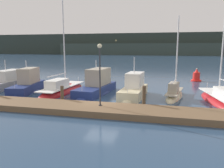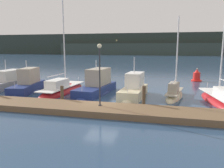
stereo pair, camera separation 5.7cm
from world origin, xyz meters
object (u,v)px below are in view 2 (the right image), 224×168
(motorboat_berth_2, at_px, (7,85))
(dock_lamppost, at_px, (100,65))
(sailboat_berth_7, at_px, (174,95))
(sailboat_berth_8, at_px, (222,101))
(motorboat_berth_6, at_px, (134,93))
(sailboat_berth_4, at_px, (62,91))
(channel_buoy, at_px, (197,76))
(motorboat_berth_3, at_px, (28,86))
(motorboat_berth_5, at_px, (96,88))

(motorboat_berth_2, height_order, dock_lamppost, dock_lamppost)
(motorboat_berth_2, bearing_deg, sailboat_berth_7, -1.95)
(sailboat_berth_7, relative_size, sailboat_berth_8, 0.81)
(motorboat_berth_2, distance_m, motorboat_berth_6, 15.12)
(motorboat_berth_2, xyz_separation_m, sailboat_berth_4, (7.52, -1.00, -0.23))
(sailboat_berth_4, bearing_deg, channel_buoy, 38.10)
(motorboat_berth_3, xyz_separation_m, sailboat_berth_8, (19.09, -0.65, -0.36))
(motorboat_berth_2, height_order, motorboat_berth_5, motorboat_berth_5)
(motorboat_berth_3, distance_m, sailboat_berth_4, 3.93)
(motorboat_berth_2, bearing_deg, motorboat_berth_3, -18.82)
(motorboat_berth_3, distance_m, sailboat_berth_7, 15.26)
(motorboat_berth_3, xyz_separation_m, dock_lamppost, (9.72, -5.43, 2.88))
(sailboat_berth_8, relative_size, dock_lamppost, 2.22)
(motorboat_berth_5, bearing_deg, motorboat_berth_3, -173.85)
(motorboat_berth_5, xyz_separation_m, motorboat_berth_6, (3.97, -0.78, -0.09))
(motorboat_berth_5, xyz_separation_m, dock_lamppost, (2.23, -6.23, 2.92))
(motorboat_berth_5, bearing_deg, motorboat_berth_2, 177.80)
(motorboat_berth_3, bearing_deg, motorboat_berth_6, 0.12)
(motorboat_berth_6, height_order, dock_lamppost, dock_lamppost)
(motorboat_berth_2, distance_m, sailboat_berth_7, 18.88)
(motorboat_berth_6, relative_size, sailboat_berth_8, 0.60)
(sailboat_berth_8, distance_m, dock_lamppost, 11.01)
(motorboat_berth_3, relative_size, motorboat_berth_5, 0.89)
(sailboat_berth_7, xyz_separation_m, channel_buoy, (3.45, 11.24, 0.48))
(motorboat_berth_6, relative_size, channel_buoy, 3.23)
(motorboat_berth_3, xyz_separation_m, sailboat_berth_7, (15.25, 0.59, -0.34))
(channel_buoy, height_order, dock_lamppost, dock_lamppost)
(sailboat_berth_4, distance_m, channel_buoy, 18.80)
(motorboat_berth_3, bearing_deg, sailboat_berth_7, 2.21)
(sailboat_berth_7, relative_size, dock_lamppost, 1.81)
(motorboat_berth_2, xyz_separation_m, motorboat_berth_5, (11.11, -0.43, 0.10))
(sailboat_berth_4, height_order, sailboat_berth_8, sailboat_berth_4)
(motorboat_berth_2, distance_m, motorboat_berth_5, 11.11)
(sailboat_berth_8, bearing_deg, motorboat_berth_5, 172.86)
(sailboat_berth_4, height_order, dock_lamppost, sailboat_berth_4)
(sailboat_berth_8, bearing_deg, dock_lamppost, -152.97)
(sailboat_berth_8, height_order, channel_buoy, sailboat_berth_8)
(sailboat_berth_7, height_order, channel_buoy, sailboat_berth_7)
(motorboat_berth_3, height_order, sailboat_berth_8, sailboat_berth_8)
(sailboat_berth_8, height_order, dock_lamppost, sailboat_berth_8)
(motorboat_berth_5, distance_m, dock_lamppost, 7.24)
(motorboat_berth_6, relative_size, dock_lamppost, 1.33)
(motorboat_berth_3, height_order, sailboat_berth_7, sailboat_berth_7)
(sailboat_berth_4, xyz_separation_m, channel_buoy, (14.79, 11.60, 0.52))
(motorboat_berth_6, distance_m, sailboat_berth_8, 7.66)
(motorboat_berth_5, distance_m, channel_buoy, 15.72)
(sailboat_berth_4, distance_m, sailboat_berth_8, 15.21)
(sailboat_berth_7, distance_m, dock_lamppost, 8.78)
(motorboat_berth_3, height_order, dock_lamppost, dock_lamppost)
(sailboat_berth_7, bearing_deg, motorboat_berth_5, 178.39)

